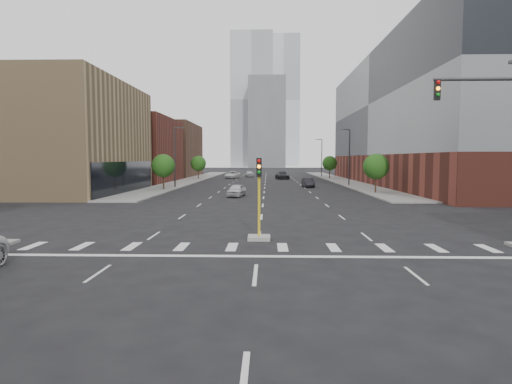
{
  "coord_description": "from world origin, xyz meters",
  "views": [
    {
      "loc": [
        0.46,
        -13.82,
        4.35
      ],
      "look_at": [
        -0.19,
        10.01,
        2.5
      ],
      "focal_mm": 30.0,
      "sensor_mm": 36.0,
      "label": 1
    }
  ],
  "objects_px": {
    "car_far_left": "(233,175)",
    "car_mid_right": "(308,183)",
    "car_deep_right": "(282,175)",
    "median_traffic_signal": "(259,222)",
    "car_near_left": "(236,190)",
    "car_distant": "(250,174)"
  },
  "relations": [
    {
      "from": "car_deep_right",
      "to": "car_mid_right",
      "type": "bearing_deg",
      "value": -91.85
    },
    {
      "from": "car_far_left",
      "to": "car_deep_right",
      "type": "bearing_deg",
      "value": -7.35
    },
    {
      "from": "car_near_left",
      "to": "car_mid_right",
      "type": "height_order",
      "value": "car_near_left"
    },
    {
      "from": "car_near_left",
      "to": "car_far_left",
      "type": "xyz_separation_m",
      "value": [
        -4.21,
        46.14,
        0.06
      ]
    },
    {
      "from": "median_traffic_signal",
      "to": "car_near_left",
      "type": "height_order",
      "value": "median_traffic_signal"
    },
    {
      "from": "car_near_left",
      "to": "car_distant",
      "type": "xyz_separation_m",
      "value": [
        -0.73,
        53.91,
        0.03
      ]
    },
    {
      "from": "car_far_left",
      "to": "car_distant",
      "type": "bearing_deg",
      "value": 75.85
    },
    {
      "from": "median_traffic_signal",
      "to": "car_mid_right",
      "type": "relative_size",
      "value": 1.01
    },
    {
      "from": "car_deep_right",
      "to": "car_distant",
      "type": "relative_size",
      "value": 1.31
    },
    {
      "from": "car_near_left",
      "to": "median_traffic_signal",
      "type": "bearing_deg",
      "value": -75.52
    },
    {
      "from": "car_far_left",
      "to": "car_mid_right",
      "type": "bearing_deg",
      "value": -54.65
    },
    {
      "from": "car_near_left",
      "to": "car_deep_right",
      "type": "xyz_separation_m",
      "value": [
        6.72,
        42.73,
        0.12
      ]
    },
    {
      "from": "median_traffic_signal",
      "to": "car_mid_right",
      "type": "height_order",
      "value": "median_traffic_signal"
    },
    {
      "from": "car_deep_right",
      "to": "car_distant",
      "type": "bearing_deg",
      "value": 115.05
    },
    {
      "from": "car_distant",
      "to": "car_near_left",
      "type": "bearing_deg",
      "value": -94.1
    },
    {
      "from": "median_traffic_signal",
      "to": "car_deep_right",
      "type": "distance_m",
      "value": 69.26
    },
    {
      "from": "median_traffic_signal",
      "to": "car_near_left",
      "type": "bearing_deg",
      "value": 96.8
    },
    {
      "from": "car_mid_right",
      "to": "car_deep_right",
      "type": "distance_m",
      "value": 26.39
    },
    {
      "from": "car_mid_right",
      "to": "car_near_left",
      "type": "bearing_deg",
      "value": -123.78
    },
    {
      "from": "car_near_left",
      "to": "car_mid_right",
      "type": "bearing_deg",
      "value": 66.94
    },
    {
      "from": "car_far_left",
      "to": "car_distant",
      "type": "distance_m",
      "value": 8.51
    },
    {
      "from": "car_far_left",
      "to": "car_distant",
      "type": "height_order",
      "value": "car_far_left"
    }
  ]
}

